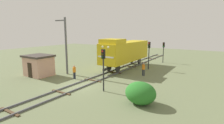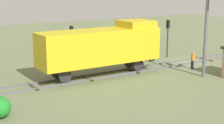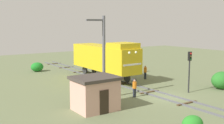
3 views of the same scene
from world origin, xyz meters
name	(u,v)px [view 1 (image 1 of 3)]	position (x,y,z in m)	size (l,w,h in m)	color
ground_plane	(79,86)	(0.00, 0.00, 0.00)	(90.00, 90.00, 0.00)	#66704C
railway_track	(79,85)	(0.00, 0.00, 0.07)	(2.40, 58.17, 0.16)	#595960
locomotive	(125,51)	(0.00, 10.55, 2.77)	(2.90, 11.60, 4.60)	gold
traffic_signal_near	(103,62)	(3.20, 0.12, 2.89)	(0.32, 0.34, 4.15)	#262628
traffic_signal_mid	(149,50)	(3.40, 11.82, 2.93)	(0.32, 0.34, 4.22)	#262628
traffic_signal_far	(164,49)	(3.60, 18.78, 2.62)	(0.32, 0.34, 3.75)	#262628
worker_near_track	(74,71)	(-2.40, 1.86, 1.00)	(0.38, 0.38, 1.70)	#262B38
worker_by_signal	(143,68)	(4.20, 7.86, 1.00)	(0.38, 0.38, 1.70)	#262B38
catenary_mast	(66,44)	(-5.06, 3.14, 4.05)	(1.94, 0.28, 7.61)	#595960
relay_hut	(39,65)	(-7.50, 0.56, 1.39)	(3.50, 2.90, 2.74)	#D19E8C
bush_near	(127,54)	(-5.02, 20.92, 0.66)	(1.82, 1.49, 1.32)	#1F7E26
bush_far	(140,93)	(7.47, -0.77, 0.93)	(2.55, 2.08, 1.85)	#297226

